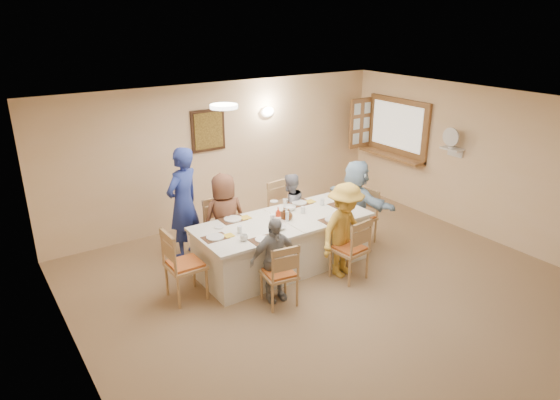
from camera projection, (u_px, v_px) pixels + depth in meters
ground at (351, 302)px, 6.61m from camera, size 7.00×7.00×0.00m
room_walls at (358, 195)px, 6.08m from camera, size 7.00×7.00×7.00m
wall_picture at (208, 130)px, 8.54m from camera, size 0.62×0.05×0.72m
wall_sconce at (268, 112)px, 9.08m from camera, size 0.26×0.09×0.18m
ceiling_light at (224, 106)px, 6.38m from camera, size 0.36×0.36×0.05m
serving_hatch at (398, 128)px, 9.62m from camera, size 0.06×1.50×1.15m
hatch_sill at (391, 156)px, 9.74m from camera, size 0.30×1.50×0.05m
shutter_door at (361, 123)px, 10.07m from camera, size 0.55×0.04×1.00m
fan_shelf at (452, 149)px, 8.56m from camera, size 0.22×0.36×0.03m
desk_fan at (452, 141)px, 8.50m from camera, size 0.30×0.30×0.28m
dining_table at (283, 244)px, 7.40m from camera, size 2.61×1.10×0.76m
chair_back_left at (222, 229)px, 7.68m from camera, size 0.46×0.46×0.93m
chair_back_right at (286, 211)px, 8.30m from camera, size 0.53×0.53×0.99m
chair_front_left at (279, 273)px, 6.44m from camera, size 0.49×0.49×0.89m
chair_front_right at (350, 248)px, 7.06m from camera, size 0.50×0.50×0.94m
chair_left_end at (185, 264)px, 6.55m from camera, size 0.49×0.49×1.01m
chair_right_end at (361, 217)px, 8.18m from camera, size 0.48×0.48×0.90m
diner_back_left at (225, 218)px, 7.51m from camera, size 0.74×0.53×1.39m
diner_back_right at (290, 208)px, 8.17m from camera, size 0.65×0.55×1.18m
diner_front_left at (274, 260)px, 6.49m from camera, size 0.74×0.42×1.16m
diner_front_right at (345, 230)px, 7.07m from camera, size 1.11×0.88×1.40m
diner_right_end at (356, 203)px, 8.02m from camera, size 1.43×0.73×1.44m
caregiver at (183, 203)px, 7.57m from camera, size 0.97×0.93×1.76m
placemat_fl at (263, 240)px, 6.63m from camera, size 0.35×0.26×0.01m
plate_fl at (263, 239)px, 6.62m from camera, size 0.22×0.22×0.01m
napkin_fl at (277, 238)px, 6.68m from camera, size 0.14×0.14×0.01m
placemat_fr at (333, 220)px, 7.25m from camera, size 0.38×0.28×0.01m
plate_fr at (333, 220)px, 7.25m from camera, size 0.25×0.25×0.02m
napkin_fr at (345, 218)px, 7.31m from camera, size 0.14×0.14×0.01m
placemat_bl at (233, 220)px, 7.28m from camera, size 0.37×0.27×0.01m
plate_bl at (233, 219)px, 7.28m from camera, size 0.26×0.26×0.02m
napkin_bl at (245, 218)px, 7.33m from camera, size 0.15×0.15×0.01m
placemat_br at (299, 203)px, 7.91m from camera, size 0.37×0.28×0.01m
plate_br at (299, 203)px, 7.90m from camera, size 0.24×0.24×0.01m
napkin_br at (310, 201)px, 7.96m from camera, size 0.14×0.14×0.01m
placemat_le at (215, 238)px, 6.69m from camera, size 0.33×0.25×0.01m
plate_le at (215, 237)px, 6.69m from camera, size 0.24×0.24×0.02m
napkin_le at (229, 235)px, 6.74m from camera, size 0.13×0.13×0.01m
placemat_re at (342, 204)px, 7.85m from camera, size 0.38×0.28×0.01m
plate_re at (342, 204)px, 7.85m from camera, size 0.23×0.23×0.01m
napkin_re at (352, 203)px, 7.90m from camera, size 0.13×0.13×0.01m
teacup_a at (244, 238)px, 6.60m from camera, size 0.11×0.11×0.08m
teacup_b at (285, 202)px, 7.86m from camera, size 0.12×0.12×0.08m
bowl_a at (278, 227)px, 6.96m from camera, size 0.26×0.26×0.05m
bowl_b at (290, 208)px, 7.64m from camera, size 0.33×0.33×0.06m
condiment_ketchup at (278, 215)px, 7.17m from camera, size 0.15×0.15×0.23m
condiment_brown at (284, 213)px, 7.27m from camera, size 0.13×0.13×0.18m
condiment_malt at (288, 214)px, 7.26m from camera, size 0.22×0.22×0.16m
drinking_glass at (272, 218)px, 7.21m from camera, size 0.07×0.07×0.10m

